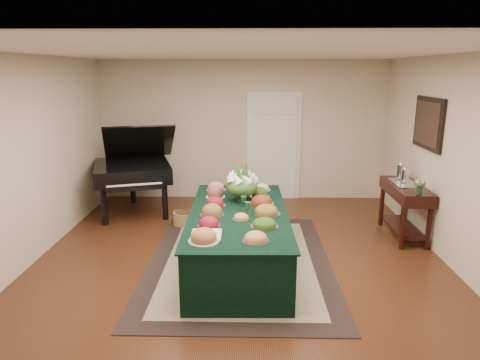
{
  "coord_description": "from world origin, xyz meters",
  "views": [
    {
      "loc": [
        0.12,
        -5.31,
        2.49
      ],
      "look_at": [
        0.0,
        0.3,
        1.05
      ],
      "focal_mm": 32.0,
      "sensor_mm": 36.0,
      "label": 1
    }
  ],
  "objects_px": {
    "grand_piano": "(133,170)",
    "mahogany_sideboard": "(405,197)",
    "floral_centerpiece": "(242,182)",
    "buffet_table": "(238,238)"
  },
  "relations": [
    {
      "from": "grand_piano",
      "to": "mahogany_sideboard",
      "type": "height_order",
      "value": "grand_piano"
    },
    {
      "from": "floral_centerpiece",
      "to": "grand_piano",
      "type": "distance_m",
      "value": 2.57
    },
    {
      "from": "buffet_table",
      "to": "mahogany_sideboard",
      "type": "relative_size",
      "value": 2.23
    },
    {
      "from": "floral_centerpiece",
      "to": "mahogany_sideboard",
      "type": "bearing_deg",
      "value": 13.42
    },
    {
      "from": "grand_piano",
      "to": "mahogany_sideboard",
      "type": "xyz_separation_m",
      "value": [
        4.42,
        -1.06,
        -0.16
      ]
    },
    {
      "from": "buffet_table",
      "to": "mahogany_sideboard",
      "type": "height_order",
      "value": "mahogany_sideboard"
    },
    {
      "from": "buffet_table",
      "to": "floral_centerpiece",
      "type": "height_order",
      "value": "floral_centerpiece"
    },
    {
      "from": "buffet_table",
      "to": "grand_piano",
      "type": "bearing_deg",
      "value": 132.23
    },
    {
      "from": "buffet_table",
      "to": "floral_centerpiece",
      "type": "distance_m",
      "value": 0.79
    },
    {
      "from": "floral_centerpiece",
      "to": "grand_piano",
      "type": "height_order",
      "value": "grand_piano"
    }
  ]
}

